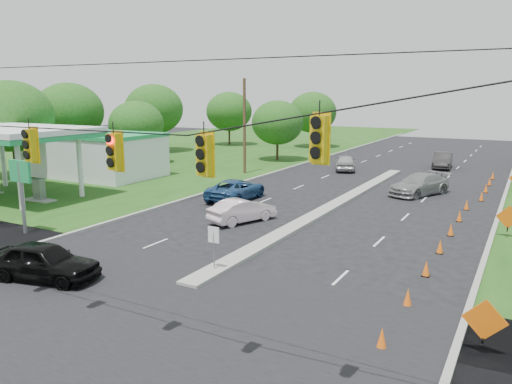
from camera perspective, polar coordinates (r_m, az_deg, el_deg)
The scene contains 36 objects.
ground at distance 17.69m, azimuth -16.02°, elevation -14.79°, with size 160.00×160.00×0.00m, color black.
grass_left at distance 52.40m, azimuth -23.94°, elevation 1.90°, with size 40.00×160.00×0.06m, color #1E4714.
cross_street at distance 17.69m, azimuth -16.02°, elevation -14.79°, with size 160.00×14.00×0.02m, color black.
curb_left at distance 47.01m, azimuth 1.23°, elevation 1.90°, with size 0.25×110.00×0.16m, color gray.
curb_right at distance 41.77m, azimuth 26.55°, elevation -0.49°, with size 0.25×110.00×0.16m, color gray.
median at distance 34.89m, azimuth 9.02°, elevation -1.54°, with size 1.00×34.00×0.18m, color gray.
median_sign at distance 21.48m, azimuth -4.85°, elevation -5.50°, with size 0.55×0.06×2.05m.
signal_span at distance 15.55m, azimuth -19.73°, elevation 0.71°, with size 25.60×0.32×9.00m.
utility_pole_far_left at distance 47.66m, azimuth -1.33°, elevation 7.47°, with size 0.28×0.28×9.00m, color #422D1C.
gas_station at distance 47.33m, azimuth -19.26°, elevation 4.48°, with size 18.40×19.70×5.20m.
cone_0 at distance 16.18m, azimuth 14.19°, elevation -15.88°, with size 0.32×0.32×0.70m, color orange.
cone_1 at distance 19.30m, azimuth 16.95°, elevation -11.45°, with size 0.32×0.32×0.70m, color orange.
cone_2 at distance 22.53m, azimuth 18.87°, elevation -8.26°, with size 0.32×0.32×0.70m, color orange.
cone_3 at distance 25.82m, azimuth 20.29°, elevation -5.86°, with size 0.32×0.32×0.70m, color orange.
cone_4 at distance 29.17m, azimuth 21.38°, elevation -4.01°, with size 0.32×0.32×0.70m, color orange.
cone_5 at distance 32.55m, azimuth 22.24°, elevation -2.54°, with size 0.32×0.32×0.70m, color orange.
cone_6 at distance 35.95m, azimuth 22.93°, elevation -1.35°, with size 0.32×0.32×0.70m, color orange.
cone_7 at distance 39.32m, azimuth 24.37°, elevation -0.45°, with size 0.32×0.32×0.70m, color orange.
cone_8 at distance 42.76m, azimuth 24.79°, elevation 0.39°, with size 0.32×0.32×0.70m, color orange.
cone_9 at distance 46.20m, azimuth 25.14°, elevation 1.10°, with size 0.32×0.32×0.70m, color orange.
cone_10 at distance 49.66m, azimuth 25.44°, elevation 1.71°, with size 0.32×0.32×0.70m, color orange.
work_sign_0 at distance 16.42m, azimuth 24.66°, elevation -13.33°, with size 1.27×0.58×1.37m.
work_sign_1 at distance 29.77m, azimuth 26.90°, elevation -2.69°, with size 1.27×0.58×1.37m.
tree_1 at distance 50.71m, azimuth -26.24°, elevation 7.78°, with size 7.56×7.56×8.82m.
tree_2 at distance 55.70m, azimuth -13.51°, elevation 7.54°, with size 5.88×5.88×6.86m.
tree_3 at distance 67.11m, azimuth -11.58°, elevation 9.26°, with size 7.56×7.56×8.82m.
tree_4 at distance 74.45m, azimuth -3.10°, elevation 9.17°, with size 6.72×6.72×7.84m.
tree_5 at distance 57.16m, azimuth 2.48°, elevation 7.93°, with size 5.88×5.88×6.86m.
tree_6 at distance 71.59m, azimuth 6.48°, elevation 9.03°, with size 6.72×6.72×7.84m.
tree_14 at distance 60.00m, azimuth -20.59°, elevation 8.57°, with size 7.56×7.56×8.82m.
black_sedan at distance 22.54m, azimuth -23.08°, elevation -7.33°, with size 1.90×4.71×1.61m, color black.
white_sedan at distance 29.97m, azimuth -1.57°, elevation -2.12°, with size 1.50×4.30×1.42m, color beige.
blue_pickup at distance 36.17m, azimuth -2.28°, elevation 0.29°, with size 2.54×5.51×1.53m, color navy.
silver_car_far at distance 39.92m, azimuth 18.15°, elevation 0.83°, with size 2.25×5.54×1.61m, color gray.
silver_car_oncoming at distance 50.77m, azimuth 10.17°, elevation 3.33°, with size 1.89×4.71×1.60m, color #A6A6A6.
dark_car_receding at distance 55.03m, azimuth 20.53°, elevation 3.41°, with size 1.72×4.92×1.62m, color #262424.
Camera 1 is at (11.52, -11.04, 7.64)m, focal length 35.00 mm.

